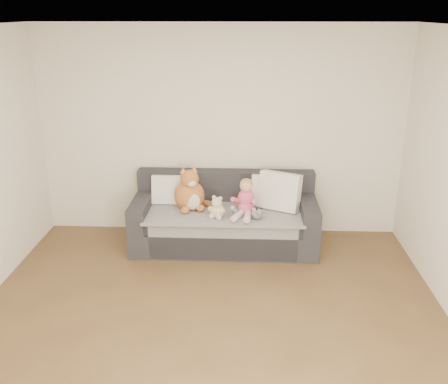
# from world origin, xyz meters

# --- Properties ---
(room_shell) EXTENTS (5.00, 5.00, 5.00)m
(room_shell) POSITION_xyz_m (0.00, 0.42, 1.30)
(room_shell) COLOR brown
(room_shell) RESTS_ON ground
(sofa) EXTENTS (2.20, 0.94, 0.85)m
(sofa) POSITION_xyz_m (0.07, 2.06, 0.31)
(sofa) COLOR #242428
(sofa) RESTS_ON ground
(cushion_left) EXTENTS (0.39, 0.17, 0.37)m
(cushion_left) POSITION_xyz_m (-0.64, 2.20, 0.65)
(cushion_left) COLOR silver
(cushion_left) RESTS_ON sofa
(cushion_right_back) EXTENTS (0.42, 0.21, 0.39)m
(cushion_right_back) POSITION_xyz_m (0.60, 2.19, 0.66)
(cushion_right_back) COLOR silver
(cushion_right_back) RESTS_ON sofa
(cushion_right_front) EXTENTS (0.54, 0.41, 0.47)m
(cushion_right_front) POSITION_xyz_m (0.72, 2.07, 0.70)
(cushion_right_front) COLOR silver
(cushion_right_front) RESTS_ON sofa
(toddler) EXTENTS (0.30, 0.44, 0.43)m
(toddler) POSITION_xyz_m (0.32, 1.88, 0.65)
(toddler) COLOR #E04F71
(toddler) RESTS_ON sofa
(plush_cat) EXTENTS (0.44, 0.44, 0.55)m
(plush_cat) POSITION_xyz_m (-0.34, 2.03, 0.67)
(plush_cat) COLOR #A87325
(plush_cat) RESTS_ON sofa
(teddy_bear) EXTENTS (0.20, 0.17, 0.27)m
(teddy_bear) POSITION_xyz_m (-0.01, 1.76, 0.58)
(teddy_bear) COLOR beige
(teddy_bear) RESTS_ON sofa
(plush_cow) EXTENTS (0.13, 0.20, 0.16)m
(plush_cow) POSITION_xyz_m (0.46, 1.75, 0.54)
(plush_cow) COLOR white
(plush_cow) RESTS_ON sofa
(sippy_cup) EXTENTS (0.10, 0.08, 0.11)m
(sippy_cup) POSITION_xyz_m (0.21, 1.77, 0.53)
(sippy_cup) COLOR #5D389A
(sippy_cup) RESTS_ON sofa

